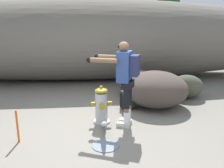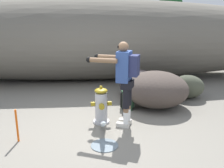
% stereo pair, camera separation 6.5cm
% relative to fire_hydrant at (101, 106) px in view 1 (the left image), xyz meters
% --- Properties ---
extents(ground_plane, '(56.00, 56.00, 0.04)m').
position_rel_fire_hydrant_xyz_m(ground_plane, '(-0.13, -0.32, -0.39)').
color(ground_plane, slate).
extents(dirt_embankment, '(17.87, 3.20, 2.79)m').
position_rel_fire_hydrant_xyz_m(dirt_embankment, '(-0.13, 4.01, 1.03)').
color(dirt_embankment, '#666056').
rests_on(dirt_embankment, ground_plane).
extents(fire_hydrant, '(0.43, 0.39, 0.80)m').
position_rel_fire_hydrant_xyz_m(fire_hydrant, '(0.00, 0.00, 0.00)').
color(fire_hydrant, '#B2B2B7').
rests_on(fire_hydrant, ground_plane).
extents(hydrant_water_jet, '(0.48, 1.07, 0.48)m').
position_rel_fire_hydrant_xyz_m(hydrant_water_jet, '(0.00, -0.67, -0.20)').
color(hydrant_water_jet, silver).
rests_on(hydrant_water_jet, ground_plane).
extents(utility_worker, '(1.04, 0.74, 1.70)m').
position_rel_fire_hydrant_xyz_m(utility_worker, '(0.45, -0.18, 0.71)').
color(utility_worker, beige).
rests_on(utility_worker, ground_plane).
extents(spare_backpack, '(0.32, 0.33, 0.47)m').
position_rel_fire_hydrant_xyz_m(spare_backpack, '(0.65, 0.72, -0.15)').
color(spare_backpack, '#1E3823').
rests_on(spare_backpack, ground_plane).
extents(boulder_large, '(1.86, 1.80, 0.88)m').
position_rel_fire_hydrant_xyz_m(boulder_large, '(1.40, 0.87, 0.07)').
color(boulder_large, '#463C36').
rests_on(boulder_large, ground_plane).
extents(boulder_mid, '(0.99, 0.82, 0.64)m').
position_rel_fire_hydrant_xyz_m(boulder_mid, '(2.45, 1.42, -0.05)').
color(boulder_mid, '#424637').
rests_on(boulder_mid, ground_plane).
extents(boulder_small, '(1.08, 1.02, 0.76)m').
position_rel_fire_hydrant_xyz_m(boulder_small, '(1.12, 1.72, 0.01)').
color(boulder_small, '#433A3A').
rests_on(boulder_small, ground_plane).
extents(pine_tree_left, '(2.46, 2.46, 5.17)m').
position_rel_fire_hydrant_xyz_m(pine_tree_left, '(-1.45, 9.41, 2.53)').
color(pine_tree_left, '#47331E').
rests_on(pine_tree_left, ground_plane).
extents(survey_stake, '(0.04, 0.04, 0.60)m').
position_rel_fire_hydrant_xyz_m(survey_stake, '(-1.52, -0.68, -0.07)').
color(survey_stake, '#E55914').
rests_on(survey_stake, ground_plane).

